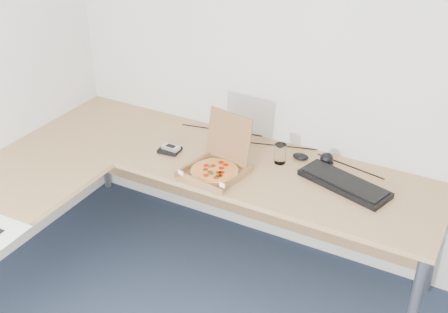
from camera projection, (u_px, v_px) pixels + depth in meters
The scene contains 10 objects.
room_shell at pixel (155, 251), 1.78m from camera, with size 3.50×3.50×2.50m, color silver, non-canonical shape.
desk at pixel (138, 183), 3.14m from camera, with size 2.50×2.20×0.73m.
pizza_box at pixel (216, 168), 3.16m from camera, with size 0.30×0.35×0.30m.
drinking_glass at pixel (280, 154), 3.25m from camera, with size 0.07×0.07×0.12m, color white.
keyboard at pixel (344, 184), 3.05m from camera, with size 0.50×0.18×0.03m, color black.
mouse at pixel (301, 156), 3.30m from camera, with size 0.10×0.06×0.03m, color black.
wallet at pixel (170, 150), 3.39m from camera, with size 0.12×0.10×0.02m, color black.
phone at pixel (171, 148), 3.37m from camera, with size 0.10×0.06×0.02m, color #B2B5BA.
dome_speaker at pixel (327, 158), 3.25m from camera, with size 0.09×0.09×0.07m, color black.
cable_bundle at pixel (274, 145), 3.45m from camera, with size 0.64×0.04×0.01m, color black, non-canonical shape.
Camera 1 is at (0.86, -1.12, 2.40)m, focal length 45.55 mm.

